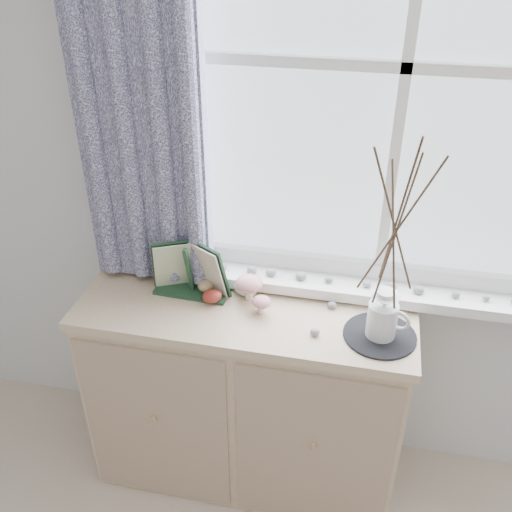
% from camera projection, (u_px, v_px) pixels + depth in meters
% --- Properties ---
extents(sideboard, '(1.20, 0.45, 0.85)m').
position_uv_depth(sideboard, '(246.00, 394.00, 2.24)').
color(sideboard, beige).
rests_on(sideboard, ground).
extents(botanical_book, '(0.32, 0.14, 0.22)m').
position_uv_depth(botanical_book, '(188.00, 272.00, 2.01)').
color(botanical_book, '#1B3923').
rests_on(botanical_book, sideboard).
extents(toadstool_cluster, '(0.14, 0.15, 0.09)m').
position_uv_depth(toadstool_cluster, '(252.00, 289.00, 2.01)').
color(toadstool_cluster, white).
rests_on(toadstool_cluster, sideboard).
extents(wooden_eggs, '(0.14, 0.18, 0.07)m').
position_uv_depth(wooden_eggs, '(206.00, 285.00, 2.08)').
color(wooden_eggs, tan).
rests_on(wooden_eggs, sideboard).
extents(songbird_figurine, '(0.13, 0.09, 0.06)m').
position_uv_depth(songbird_figurine, '(245.00, 288.00, 2.06)').
color(songbird_figurine, silver).
rests_on(songbird_figurine, sideboard).
extents(crocheted_doily, '(0.24, 0.24, 0.01)m').
position_uv_depth(crocheted_doily, '(380.00, 335.00, 1.88)').
color(crocheted_doily, black).
rests_on(crocheted_doily, sideboard).
extents(twig_pitcher, '(0.34, 0.34, 0.74)m').
position_uv_depth(twig_pitcher, '(396.00, 223.00, 1.65)').
color(twig_pitcher, silver).
rests_on(twig_pitcher, crocheted_doily).
extents(sideboard_pebbles, '(0.25, 0.19, 0.02)m').
position_uv_depth(sideboard_pebbles, '(343.00, 324.00, 1.91)').
color(sideboard_pebbles, '#99999C').
rests_on(sideboard_pebbles, sideboard).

